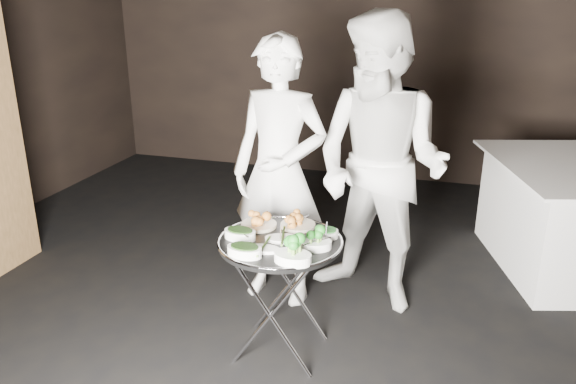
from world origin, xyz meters
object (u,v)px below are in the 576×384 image
(tray_stand, at_px, (280,292))
(waiter_right, at_px, (380,167))
(waiter_left, at_px, (279,173))
(serving_tray, at_px, (280,242))

(tray_stand, bearing_deg, waiter_right, 60.10)
(waiter_left, bearing_deg, waiter_right, 16.89)
(waiter_left, xyz_separation_m, waiter_right, (0.64, 0.12, 0.07))
(tray_stand, relative_size, serving_tray, 1.01)
(waiter_right, bearing_deg, waiter_left, -147.87)
(tray_stand, bearing_deg, serving_tray, -147.99)
(waiter_left, height_order, waiter_right, waiter_right)
(serving_tray, distance_m, waiter_right, 0.90)
(tray_stand, height_order, serving_tray, serving_tray)
(serving_tray, xyz_separation_m, waiter_left, (-0.21, 0.63, 0.18))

